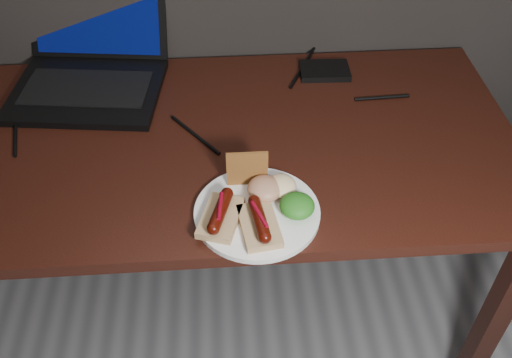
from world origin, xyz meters
The scene contains 11 objects.
desk centered at (0.00, 1.38, 0.66)m, with size 1.40×0.70×0.75m.
laptop centered at (-0.31, 1.64, 0.80)m, with size 0.41×0.41×0.25m.
hard_drive centered at (0.29, 1.63, 0.76)m, with size 0.13×0.09×0.02m, color black.
desk_cables centered at (0.01, 1.51, 0.75)m, with size 0.98×0.45×0.01m.
plate centered at (0.08, 1.14, 0.76)m, with size 0.25×0.25×0.01m, color white.
bread_sausage_left centered at (0.00, 1.11, 0.78)m, with size 0.10×0.13×0.04m.
bread_sausage_center centered at (0.08, 1.09, 0.78)m, with size 0.09×0.12×0.04m.
crispbread centered at (0.06, 1.21, 0.80)m, with size 0.09×0.01×0.09m, color #A2642C.
salad_greens centered at (0.16, 1.12, 0.78)m, with size 0.07×0.07×0.04m, color #175110.
salsa_mound centered at (0.10, 1.18, 0.78)m, with size 0.07×0.07×0.04m, color maroon.
coleslaw_mound centered at (0.13, 1.18, 0.78)m, with size 0.06×0.06×0.04m, color silver.
Camera 1 is at (0.02, 0.36, 1.59)m, focal length 40.00 mm.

